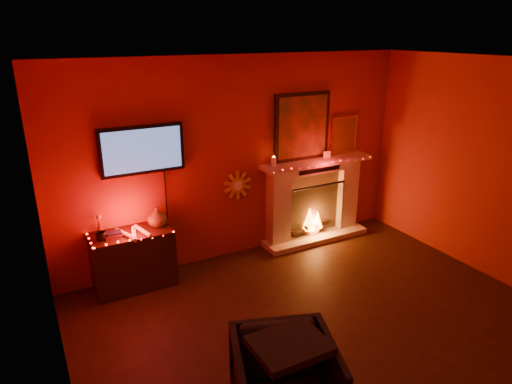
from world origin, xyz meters
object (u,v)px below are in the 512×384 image
at_px(tv, 142,150).
at_px(sunburst_clock, 238,185).
at_px(fireplace, 313,192).
at_px(armchair, 285,384).
at_px(console_table, 134,257).

xyz_separation_m(tv, sunburst_clock, (1.25, 0.03, -0.65)).
height_order(fireplace, tv, fireplace).
distance_m(sunburst_clock, armchair, 3.07).
height_order(fireplace, console_table, fireplace).
bearing_deg(console_table, armchair, -78.70).
relative_size(tv, armchair, 1.53).
height_order(tv, armchair, tv).
relative_size(fireplace, sunburst_clock, 5.45).
xyz_separation_m(tv, console_table, (-0.26, -0.19, -1.26)).
relative_size(console_table, armchair, 1.19).
relative_size(sunburst_clock, armchair, 0.49).
distance_m(sunburst_clock, console_table, 1.64).
xyz_separation_m(fireplace, tv, (-2.44, 0.06, 0.92)).
bearing_deg(sunburst_clock, console_table, -171.72).
xyz_separation_m(console_table, armchair, (0.52, -2.62, -0.02)).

